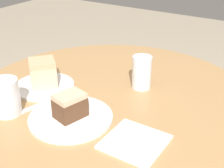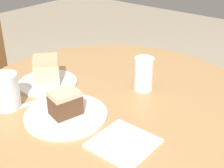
% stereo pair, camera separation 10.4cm
% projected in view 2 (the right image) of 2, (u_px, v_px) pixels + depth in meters
% --- Properties ---
extents(table, '(0.98, 0.98, 0.78)m').
position_uv_depth(table, '(112.00, 142.00, 1.15)').
color(table, tan).
rests_on(table, ground_plane).
extents(plate_near, '(0.21, 0.21, 0.01)m').
position_uv_depth(plate_near, '(48.00, 83.00, 1.12)').
color(plate_near, white).
rests_on(plate_near, table).
extents(plate_far, '(0.25, 0.25, 0.01)m').
position_uv_depth(plate_far, '(66.00, 115.00, 0.93)').
color(plate_far, white).
rests_on(plate_far, table).
extents(cake_slice_near, '(0.12, 0.12, 0.09)m').
position_uv_depth(cake_slice_near, '(46.00, 70.00, 1.10)').
color(cake_slice_near, beige).
rests_on(cake_slice_near, plate_near).
extents(cake_slice_far, '(0.10, 0.09, 0.07)m').
position_uv_depth(cake_slice_far, '(65.00, 103.00, 0.91)').
color(cake_slice_far, brown).
rests_on(cake_slice_far, plate_far).
extents(glass_lemonade, '(0.07, 0.07, 0.12)m').
position_uv_depth(glass_lemonade, '(144.00, 75.00, 1.07)').
color(glass_lemonade, silver).
rests_on(glass_lemonade, table).
extents(glass_water, '(0.08, 0.08, 0.11)m').
position_uv_depth(glass_water, '(6.00, 93.00, 0.96)').
color(glass_water, silver).
rests_on(glass_water, table).
extents(napkin_stack, '(0.15, 0.15, 0.01)m').
position_uv_depth(napkin_stack, '(124.00, 143.00, 0.81)').
color(napkin_stack, white).
rests_on(napkin_stack, table).
extents(fork, '(0.18, 0.07, 0.00)m').
position_uv_depth(fork, '(36.00, 102.00, 1.01)').
color(fork, silver).
rests_on(fork, table).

